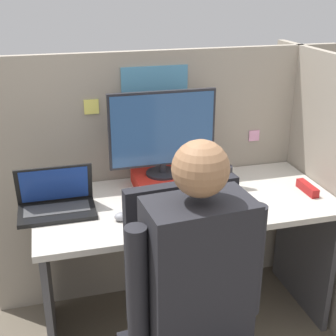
{
  "coord_description": "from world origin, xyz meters",
  "views": [
    {
      "loc": [
        -0.62,
        -1.65,
        1.76
      ],
      "look_at": [
        -0.13,
        0.17,
        0.99
      ],
      "focal_mm": 50.0,
      "sensor_mm": 36.0,
      "label": 1
    }
  ],
  "objects": [
    {
      "name": "paper_box",
      "position": [
        -0.07,
        0.51,
        0.78
      ],
      "size": [
        0.3,
        0.25,
        0.08
      ],
      "color": "red",
      "rests_on": "desk"
    },
    {
      "name": "mouse",
      "position": [
        -0.34,
        0.21,
        0.76
      ],
      "size": [
        0.07,
        0.05,
        0.04
      ],
      "color": "gray",
      "rests_on": "desk"
    },
    {
      "name": "coffee_mug",
      "position": [
        0.27,
        0.5,
        0.78
      ],
      "size": [
        0.08,
        0.08,
        0.09
      ],
      "color": "#232328",
      "rests_on": "desk"
    },
    {
      "name": "office_chair",
      "position": [
        -0.19,
        -0.33,
        0.56
      ],
      "size": [
        0.53,
        0.57,
        1.07
      ],
      "color": "black",
      "rests_on": "ground"
    },
    {
      "name": "monitor",
      "position": [
        -0.07,
        0.51,
        1.04
      ],
      "size": [
        0.55,
        0.17,
        0.44
      ],
      "color": "#232328",
      "rests_on": "paper_box"
    },
    {
      "name": "carrot_toy",
      "position": [
        -0.07,
        0.19,
        0.76
      ],
      "size": [
        0.04,
        0.12,
        0.04
      ],
      "color": "orange",
      "rests_on": "desk"
    },
    {
      "name": "stapler",
      "position": [
        0.63,
        0.26,
        0.76
      ],
      "size": [
        0.04,
        0.16,
        0.04
      ],
      "color": "#A31919",
      "rests_on": "desk"
    },
    {
      "name": "desk",
      "position": [
        0.0,
        0.34,
        0.56
      ],
      "size": [
        1.47,
        0.67,
        0.74
      ],
      "color": "beige",
      "rests_on": "ground"
    },
    {
      "name": "cubicle_panel_right",
      "position": [
        0.76,
        0.27,
        0.71
      ],
      "size": [
        0.04,
        1.31,
        1.42
      ],
      "color": "gray",
      "rests_on": "ground"
    },
    {
      "name": "laptop",
      "position": [
        -0.62,
        0.37,
        0.78
      ],
      "size": [
        0.35,
        0.21,
        0.22
      ],
      "color": "black",
      "rests_on": "desk"
    },
    {
      "name": "person",
      "position": [
        -0.2,
        -0.49,
        0.77
      ],
      "size": [
        0.48,
        0.43,
        1.32
      ],
      "color": "black",
      "rests_on": "ground"
    },
    {
      "name": "cubicle_panel_back",
      "position": [
        -0.0,
        0.7,
        0.71
      ],
      "size": [
        1.97,
        0.05,
        1.42
      ],
      "color": "gray",
      "rests_on": "ground"
    }
  ]
}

